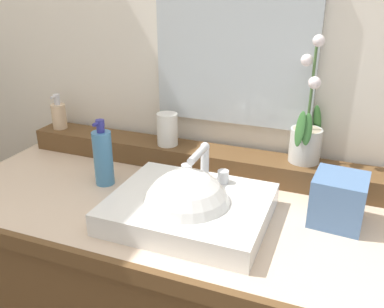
{
  "coord_description": "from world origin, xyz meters",
  "views": [
    {
      "loc": [
        0.37,
        -0.95,
        1.49
      ],
      "look_at": [
        0.01,
        -0.02,
        1.06
      ],
      "focal_mm": 38.67,
      "sensor_mm": 36.0,
      "label": 1
    }
  ],
  "objects_px": {
    "tissue_box": "(338,200)",
    "soap_dispenser": "(59,115)",
    "tumbler_cup": "(167,129)",
    "lotion_bottle": "(103,157)",
    "potted_plant": "(306,135)",
    "sink_basin": "(188,211)"
  },
  "relations": [
    {
      "from": "soap_dispenser",
      "to": "lotion_bottle",
      "type": "bearing_deg",
      "value": -33.0
    },
    {
      "from": "tissue_box",
      "to": "soap_dispenser",
      "type": "bearing_deg",
      "value": 170.04
    },
    {
      "from": "sink_basin",
      "to": "lotion_bottle",
      "type": "relative_size",
      "value": 1.97
    },
    {
      "from": "tumbler_cup",
      "to": "tissue_box",
      "type": "height_order",
      "value": "tumbler_cup"
    },
    {
      "from": "potted_plant",
      "to": "sink_basin",
      "type": "bearing_deg",
      "value": -126.71
    },
    {
      "from": "sink_basin",
      "to": "soap_dispenser",
      "type": "xyz_separation_m",
      "value": [
        -0.64,
        0.31,
        0.09
      ]
    },
    {
      "from": "sink_basin",
      "to": "potted_plant",
      "type": "distance_m",
      "value": 0.43
    },
    {
      "from": "sink_basin",
      "to": "soap_dispenser",
      "type": "bearing_deg",
      "value": 154.04
    },
    {
      "from": "potted_plant",
      "to": "tumbler_cup",
      "type": "bearing_deg",
      "value": -176.63
    },
    {
      "from": "soap_dispenser",
      "to": "tumbler_cup",
      "type": "xyz_separation_m",
      "value": [
        0.44,
        -0.01,
        0.0
      ]
    },
    {
      "from": "tumbler_cup",
      "to": "sink_basin",
      "type": "bearing_deg",
      "value": -57.29
    },
    {
      "from": "potted_plant",
      "to": "tissue_box",
      "type": "distance_m",
      "value": 0.25
    },
    {
      "from": "tumbler_cup",
      "to": "lotion_bottle",
      "type": "relative_size",
      "value": 0.52
    },
    {
      "from": "soap_dispenser",
      "to": "tissue_box",
      "type": "distance_m",
      "value": 1.02
    },
    {
      "from": "lotion_bottle",
      "to": "tumbler_cup",
      "type": "bearing_deg",
      "value": 58.67
    },
    {
      "from": "potted_plant",
      "to": "tissue_box",
      "type": "relative_size",
      "value": 2.9
    },
    {
      "from": "sink_basin",
      "to": "tissue_box",
      "type": "distance_m",
      "value": 0.39
    },
    {
      "from": "sink_basin",
      "to": "soap_dispenser",
      "type": "height_order",
      "value": "soap_dispenser"
    },
    {
      "from": "soap_dispenser",
      "to": "tissue_box",
      "type": "xyz_separation_m",
      "value": [
        1.0,
        -0.18,
        -0.06
      ]
    },
    {
      "from": "soap_dispenser",
      "to": "tumbler_cup",
      "type": "height_order",
      "value": "soap_dispenser"
    },
    {
      "from": "lotion_bottle",
      "to": "tissue_box",
      "type": "height_order",
      "value": "lotion_bottle"
    },
    {
      "from": "tissue_box",
      "to": "tumbler_cup",
      "type": "bearing_deg",
      "value": 163.02
    }
  ]
}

